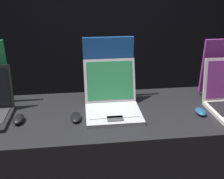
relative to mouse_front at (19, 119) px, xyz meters
name	(u,v)px	position (x,y,z in m)	size (l,w,h in m)	color
wall_back	(93,1)	(0.54, 1.92, 0.49)	(8.00, 0.05, 2.80)	black
display_counter	(112,170)	(0.54, 0.06, -0.47)	(2.02, 0.65, 0.89)	black
mouse_front	(19,119)	(0.00, 0.00, 0.00)	(0.06, 0.11, 0.04)	black
laptop_middle	(112,100)	(0.55, 0.09, 0.05)	(0.33, 0.38, 0.28)	#B7B7BC
mouse_middle	(76,117)	(0.32, -0.01, 0.00)	(0.06, 0.12, 0.03)	black
promo_stand_middle	(108,70)	(0.55, 0.28, 0.18)	(0.33, 0.07, 0.41)	black
mouse_back	(201,112)	(1.07, -0.03, 0.00)	(0.06, 0.10, 0.03)	navy
promo_stand_back	(222,69)	(1.33, 0.24, 0.17)	(0.30, 0.07, 0.39)	black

